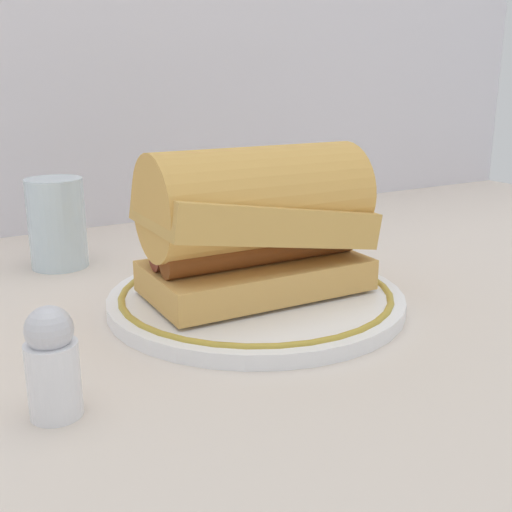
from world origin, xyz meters
name	(u,v)px	position (x,y,z in m)	size (l,w,h in m)	color
ground_plane	(255,319)	(0.00, 0.00, 0.00)	(1.50, 1.50, 0.00)	beige
plate	(256,297)	(0.02, 0.03, 0.01)	(0.25, 0.25, 0.01)	white
sausage_sandwich	(256,221)	(0.02, 0.03, 0.08)	(0.19, 0.11, 0.12)	tan
drinking_glass	(58,229)	(-0.10, 0.23, 0.04)	(0.06, 0.06, 0.09)	silver
salt_shaker	(52,363)	(-0.18, -0.07, 0.03)	(0.03, 0.03, 0.07)	white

